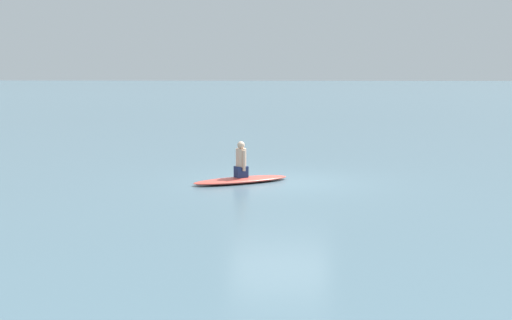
{
  "coord_description": "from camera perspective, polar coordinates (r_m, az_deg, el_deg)",
  "views": [
    {
      "loc": [
        -17.74,
        -0.87,
        2.79
      ],
      "look_at": [
        -0.38,
        0.58,
        0.61
      ],
      "focal_mm": 49.64,
      "sensor_mm": 36.0,
      "label": 1
    }
  ],
  "objects": [
    {
      "name": "person_paddler",
      "position": [
        17.81,
        -1.21,
        -0.08
      ],
      "size": [
        0.37,
        0.39,
        0.91
      ],
      "rotation": [
        0.0,
        0.0,
        2.15
      ],
      "color": "navy",
      "rests_on": "surfboard"
    },
    {
      "name": "surfboard",
      "position": [
        17.87,
        -1.21,
        -1.62
      ],
      "size": [
        2.07,
        2.6,
        0.14
      ],
      "primitive_type": "ellipsoid",
      "rotation": [
        0.0,
        0.0,
        2.15
      ],
      "color": "#D84C3F",
      "rests_on": "ground"
    },
    {
      "name": "ground_plane",
      "position": [
        17.98,
        1.94,
        -1.8
      ],
      "size": [
        400.0,
        400.0,
        0.0
      ],
      "primitive_type": "plane",
      "color": "slate"
    }
  ]
}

